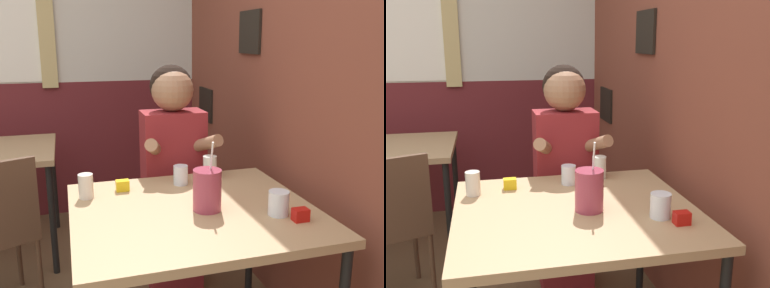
{
  "view_description": "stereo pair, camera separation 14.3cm",
  "coord_description": "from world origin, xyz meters",
  "views": [
    {
      "loc": [
        0.12,
        -1.3,
        1.43
      ],
      "look_at": [
        0.65,
        0.48,
        0.97
      ],
      "focal_mm": 40.0,
      "sensor_mm": 36.0,
      "label": 1
    },
    {
      "loc": [
        0.26,
        -1.34,
        1.43
      ],
      "look_at": [
        0.65,
        0.48,
        0.97
      ],
      "focal_mm": 40.0,
      "sensor_mm": 36.0,
      "label": 2
    }
  ],
  "objects": [
    {
      "name": "condiment_mustard",
      "position": [
        0.35,
        0.6,
        0.77
      ],
      "size": [
        0.06,
        0.04,
        0.05
      ],
      "color": "yellow",
      "rests_on": "main_table"
    },
    {
      "name": "main_table",
      "position": [
        0.6,
        0.3,
        0.68
      ],
      "size": [
        1.0,
        0.91,
        0.74
      ],
      "color": "tan",
      "rests_on": "ground_plane"
    },
    {
      "name": "background_table",
      "position": [
        -0.36,
        1.62,
        0.66
      ],
      "size": [
        0.8,
        0.78,
        0.74
      ],
      "color": "tan",
      "rests_on": "ground_plane"
    },
    {
      "name": "glass_by_brick",
      "position": [
        0.64,
        0.61,
        0.79
      ],
      "size": [
        0.07,
        0.07,
        0.09
      ],
      "color": "silver",
      "rests_on": "main_table"
    },
    {
      "name": "glass_near_pitcher",
      "position": [
        0.91,
        0.13,
        0.79
      ],
      "size": [
        0.08,
        0.08,
        0.1
      ],
      "color": "silver",
      "rests_on": "main_table"
    },
    {
      "name": "glass_far_side",
      "position": [
        0.18,
        0.55,
        0.8
      ],
      "size": [
        0.07,
        0.07,
        0.11
      ],
      "color": "silver",
      "rests_on": "main_table"
    },
    {
      "name": "brick_wall_right",
      "position": [
        1.22,
        1.13,
        1.35
      ],
      "size": [
        0.08,
        4.25,
        2.7
      ],
      "color": "brown",
      "rests_on": "ground_plane"
    },
    {
      "name": "condiment_ketchup",
      "position": [
        0.97,
        0.06,
        0.77
      ],
      "size": [
        0.06,
        0.04,
        0.05
      ],
      "color": "#B7140F",
      "rests_on": "main_table"
    },
    {
      "name": "back_wall",
      "position": [
        -0.02,
        2.28,
        1.36
      ],
      "size": [
        5.37,
        0.09,
        2.7
      ],
      "color": "silver",
      "rests_on": "ground_plane"
    },
    {
      "name": "person_seated",
      "position": [
        0.68,
        0.93,
        0.71
      ],
      "size": [
        0.42,
        0.42,
        1.3
      ],
      "color": "maroon",
      "rests_on": "ground_plane"
    },
    {
      "name": "cocktail_pitcher",
      "position": [
        0.65,
        0.26,
        0.83
      ],
      "size": [
        0.12,
        0.12,
        0.29
      ],
      "color": "#99384C",
      "rests_on": "main_table"
    },
    {
      "name": "glass_center",
      "position": [
        0.81,
        0.67,
        0.8
      ],
      "size": [
        0.07,
        0.07,
        0.11
      ],
      "color": "silver",
      "rests_on": "main_table"
    },
    {
      "name": "chair_near_window",
      "position": [
        -0.27,
        0.88,
        0.52
      ],
      "size": [
        0.52,
        0.52,
        0.87
      ],
      "rotation": [
        0.0,
        0.0,
        0.38
      ],
      "color": "#4C3323",
      "rests_on": "ground_plane"
    }
  ]
}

